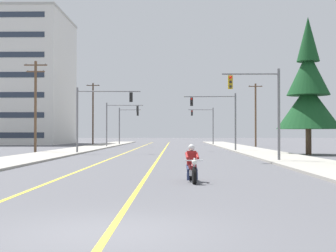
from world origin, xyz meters
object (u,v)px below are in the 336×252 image
utility_pole_left_near (35,103)px  utility_pole_right_far (256,114)px  traffic_signal_far_left (125,121)px  utility_pole_left_far (93,113)px  traffic_signal_mid_left (117,118)px  traffic_signal_near_left (96,109)px  traffic_signal_near_right (263,101)px  traffic_signal_far_right (206,120)px  apartment_building_far_left_block (16,80)px  traffic_signal_mid_right (220,112)px  motorcycle_with_rider (192,167)px  conifer_tree_right_verge_far (308,91)px

utility_pole_left_near → utility_pole_right_far: size_ratio=1.00×
traffic_signal_far_left → utility_pole_left_far: size_ratio=0.59×
utility_pole_left_near → utility_pole_left_far: (-0.02, 33.35, 0.53)m
traffic_signal_far_left → traffic_signal_mid_left: bearing=-89.2°
utility_pole_left_near → traffic_signal_near_left: bearing=-22.6°
traffic_signal_near_right → traffic_signal_mid_left: bearing=111.8°
traffic_signal_near_right → utility_pole_left_near: 25.11m
traffic_signal_far_right → traffic_signal_far_left: size_ratio=1.00×
traffic_signal_mid_left → apartment_building_far_left_block: apartment_building_far_left_block is taller
traffic_signal_mid_left → utility_pole_left_far: (-5.85, 14.09, 1.33)m
traffic_signal_mid_right → traffic_signal_far_left: bearing=114.9°
traffic_signal_near_right → traffic_signal_far_left: same height
traffic_signal_far_left → motorcycle_with_rider: bearing=-81.6°
traffic_signal_mid_right → utility_pole_left_near: 19.11m
traffic_signal_far_left → utility_pole_left_near: (-5.65, -31.94, 0.89)m
traffic_signal_mid_right → traffic_signal_near_left: bearing=-152.3°
traffic_signal_mid_right → conifer_tree_right_verge_far: bearing=-49.0°
utility_pole_left_near → utility_pole_left_far: size_ratio=0.87×
traffic_signal_near_left → traffic_signal_far_left: size_ratio=1.00×
traffic_signal_near_right → utility_pole_left_far: 52.71m
traffic_signal_far_right → utility_pole_left_near: (-19.05, -31.91, 0.86)m
utility_pole_right_far → conifer_tree_right_verge_far: (0.34, -25.90, 0.93)m
traffic_signal_near_left → utility_pole_left_near: (-6.52, 2.71, 0.75)m
traffic_signal_near_right → traffic_signal_far_right: size_ratio=1.00×
traffic_signal_near_right → motorcycle_with_rider: bearing=-111.5°
motorcycle_with_rider → traffic_signal_near_left: 27.38m
apartment_building_far_left_block → utility_pole_left_far: bearing=-17.6°
motorcycle_with_rider → conifer_tree_right_verge_far: 27.14m
traffic_signal_mid_left → conifer_tree_right_verge_far: size_ratio=0.50×
motorcycle_with_rider → utility_pole_left_near: (-14.57, 28.63, 4.33)m
traffic_signal_far_right → utility_pole_left_far: bearing=175.7°
traffic_signal_near_right → traffic_signal_mid_right: 19.24m
traffic_signal_near_left → traffic_signal_mid_left: (-0.68, 21.97, -0.05)m
traffic_signal_near_right → utility_pole_left_far: (-19.75, 48.85, 1.42)m
apartment_building_far_left_block → traffic_signal_near_left: bearing=-62.4°
traffic_signal_near_right → utility_pole_right_far: 37.40m
traffic_signal_mid_right → utility_pole_right_far: bearing=69.1°
utility_pole_right_far → traffic_signal_near_right: bearing=-98.9°
traffic_signal_mid_left → conifer_tree_right_verge_far: conifer_tree_right_verge_far is taller
traffic_signal_near_left → traffic_signal_mid_left: size_ratio=1.00×
utility_pole_left_far → apartment_building_far_left_block: 16.62m
conifer_tree_right_verge_far → traffic_signal_far_right: bearing=100.6°
traffic_signal_near_left → utility_pole_left_near: utility_pole_left_near is taller
traffic_signal_near_right → traffic_signal_far_left: size_ratio=1.00×
traffic_signal_near_right → traffic_signal_near_left: bearing=135.9°
utility_pole_left_near → traffic_signal_mid_right: bearing=11.2°
traffic_signal_mid_right → utility_pole_left_far: bearing=122.3°
conifer_tree_right_verge_far → motorcycle_with_rider: bearing=-115.0°
traffic_signal_mid_left → apartment_building_far_left_block: 28.83m
traffic_signal_far_left → apartment_building_far_left_block: apartment_building_far_left_block is taller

